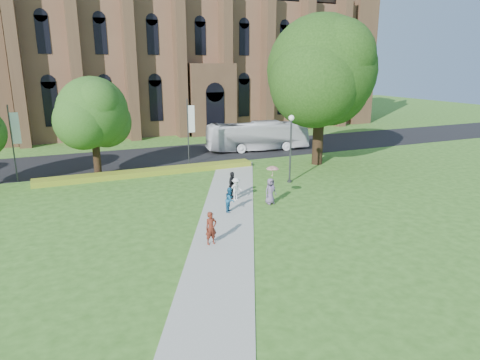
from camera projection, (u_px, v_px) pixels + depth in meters
name	position (u px, v px, depth m)	size (l,w,h in m)	color
ground	(233.00, 224.00, 24.79)	(160.00, 160.00, 0.00)	#34601C
road	(156.00, 157.00, 42.46)	(160.00, 10.00, 0.02)	black
footpath	(227.00, 218.00, 25.67)	(3.20, 30.00, 0.04)	#B2B2A8
flower_hedge	(150.00, 172.00, 35.62)	(18.00, 1.40, 0.45)	gold
cathedral	(189.00, 34.00, 60.35)	(52.60, 18.25, 28.00)	brown
streetlamp	(291.00, 141.00, 32.57)	(0.44, 0.44, 5.24)	#38383D
large_tree	(321.00, 71.00, 37.33)	(9.60, 9.60, 13.20)	#332114
street_tree_1	(93.00, 112.00, 33.91)	(5.60, 5.60, 8.05)	#332114
banner_pole_0	(189.00, 128.00, 38.15)	(0.70, 0.10, 6.00)	#38383D
banner_pole_1	(14.00, 139.00, 32.74)	(0.70, 0.10, 6.00)	#38383D
tour_coach	(258.00, 136.00, 45.34)	(2.55, 10.90, 3.04)	silver
pedestrian_0	(211.00, 228.00, 21.67)	(0.63, 0.41, 1.71)	#602216
pedestrian_1	(230.00, 200.00, 26.49)	(0.76, 0.59, 1.56)	#1B5A87
pedestrian_2	(236.00, 189.00, 28.76)	(1.00, 0.57, 1.54)	silver
pedestrian_3	(232.00, 185.00, 29.08)	(1.09, 0.45, 1.86)	black
pedestrian_4	(270.00, 191.00, 28.00)	(0.84, 0.54, 1.71)	slate
parasol	(273.00, 173.00, 27.84)	(0.79, 0.79, 0.70)	#E09EB5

